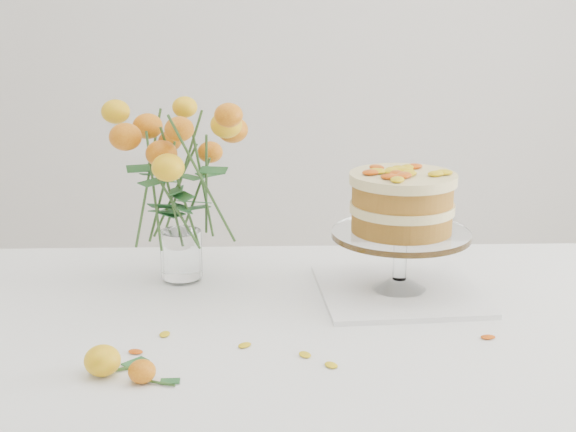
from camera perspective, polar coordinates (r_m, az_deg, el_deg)
name	(u,v)px	position (r m, az deg, el deg)	size (l,w,h in m)	color
table	(312,363)	(1.50, 1.69, -10.44)	(1.43, 0.93, 0.76)	tan
napkin	(399,291)	(1.62, 7.88, -5.28)	(0.31, 0.31, 0.01)	silver
cake_stand	(402,209)	(1.56, 8.10, 0.50)	(0.27, 0.27, 0.24)	white
rose_vase	(178,162)	(1.62, -7.84, 3.79)	(0.33, 0.33, 0.43)	white
loose_rose_near	(103,361)	(1.30, -13.04, -9.99)	(0.10, 0.06, 0.05)	#FFA916
loose_rose_far	(142,372)	(1.26, -10.33, -10.83)	(0.07, 0.04, 0.04)	#C04F09
stray_petal_a	(245,345)	(1.37, -3.11, -9.17)	(0.03, 0.02, 0.00)	yellow
stray_petal_b	(305,355)	(1.34, 1.21, -9.84)	(0.03, 0.02, 0.00)	yellow
stray_petal_c	(331,365)	(1.30, 3.09, -10.56)	(0.03, 0.02, 0.00)	yellow
stray_petal_d	(165,334)	(1.43, -8.76, -8.32)	(0.03, 0.02, 0.00)	yellow
stray_petal_e	(136,352)	(1.37, -10.79, -9.47)	(0.03, 0.02, 0.00)	yellow
stray_petal_f	(488,337)	(1.44, 14.04, -8.36)	(0.03, 0.02, 0.00)	yellow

